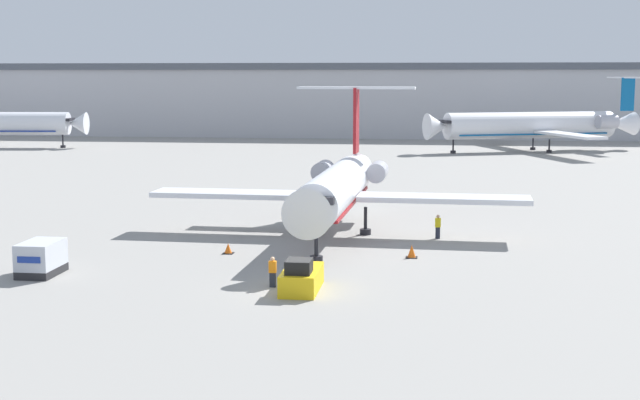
% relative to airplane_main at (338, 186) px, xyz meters
% --- Properties ---
extents(ground_plane, '(600.00, 600.00, 0.00)m').
position_rel_airplane_main_xyz_m(ground_plane, '(-0.40, -16.60, -3.50)').
color(ground_plane, gray).
extents(terminal_building, '(180.00, 16.80, 13.34)m').
position_rel_airplane_main_xyz_m(terminal_building, '(-0.40, 103.40, 3.20)').
color(terminal_building, '#B2B2B7').
rests_on(terminal_building, ground).
extents(airplane_main, '(26.83, 24.54, 10.33)m').
position_rel_airplane_main_xyz_m(airplane_main, '(0.00, 0.00, 0.00)').
color(airplane_main, silver).
rests_on(airplane_main, ground).
extents(pushback_tug, '(1.87, 4.24, 1.84)m').
position_rel_airplane_main_xyz_m(pushback_tug, '(-0.14, -16.36, -2.82)').
color(pushback_tug, yellow).
rests_on(pushback_tug, ground).
extents(luggage_cart, '(1.91, 3.11, 1.93)m').
position_rel_airplane_main_xyz_m(luggage_cart, '(-15.36, -14.59, -2.54)').
color(luggage_cart, '#232326').
rests_on(luggage_cart, ground).
extents(worker_near_tug, '(0.40, 0.24, 1.66)m').
position_rel_airplane_main_xyz_m(worker_near_tug, '(-1.78, -15.82, -2.64)').
color(worker_near_tug, '#232838').
rests_on(worker_near_tug, ground).
extents(worker_by_wing, '(0.40, 0.24, 1.69)m').
position_rel_airplane_main_xyz_m(worker_by_wing, '(7.04, -0.35, -2.62)').
color(worker_by_wing, '#232838').
rests_on(worker_by_wing, ground).
extents(traffic_cone_left, '(0.67, 0.67, 0.67)m').
position_rel_airplane_main_xyz_m(traffic_cone_left, '(-6.22, -7.28, -3.18)').
color(traffic_cone_left, black).
rests_on(traffic_cone_left, ground).
extents(traffic_cone_right, '(0.73, 0.73, 0.80)m').
position_rel_airplane_main_xyz_m(traffic_cone_right, '(5.42, -7.10, -3.11)').
color(traffic_cone_right, black).
rests_on(traffic_cone_right, ground).
extents(airplane_parked_far_right, '(33.16, 31.53, 10.94)m').
position_rel_airplane_main_xyz_m(airplane_parked_far_right, '(21.49, 72.87, 0.40)').
color(airplane_parked_far_right, white).
rests_on(airplane_parked_far_right, ground).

